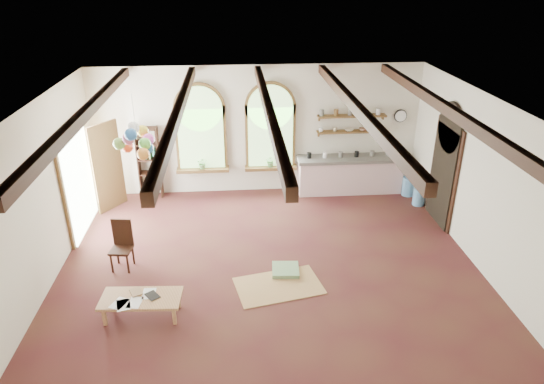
{
  "coord_description": "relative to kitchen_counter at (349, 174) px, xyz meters",
  "views": [
    {
      "loc": [
        -0.58,
        -7.95,
        5.28
      ],
      "look_at": [
        0.11,
        0.6,
        1.27
      ],
      "focal_mm": 32.0,
      "sensor_mm": 36.0,
      "label": 1
    }
  ],
  "objects": [
    {
      "name": "wall_shelf_upper",
      "position": [
        0.0,
        0.18,
        1.47
      ],
      "size": [
        1.7,
        0.24,
        0.04
      ],
      "primitive_type": "cube",
      "color": "brown",
      "rests_on": "wall_back"
    },
    {
      "name": "wall_shelf_lower",
      "position": [
        0.0,
        0.18,
        1.07
      ],
      "size": [
        1.7,
        0.24,
        0.04
      ],
      "primitive_type": "cube",
      "color": "brown",
      "rests_on": "wall_back"
    },
    {
      "name": "wall_clock",
      "position": [
        1.25,
        0.25,
        1.42
      ],
      "size": [
        0.32,
        0.04,
        0.32
      ],
      "primitive_type": "cylinder",
      "rotation": [
        1.57,
        0.0,
        0.0
      ],
      "color": "black",
      "rests_on": "wall_back"
    },
    {
      "name": "left_doorway",
      "position": [
        -6.25,
        -1.4,
        0.67
      ],
      "size": [
        0.1,
        1.9,
        2.5
      ],
      "primitive_type": "cube",
      "color": "brown",
      "rests_on": "floor"
    },
    {
      "name": "balloon_cluster",
      "position": [
        -4.71,
        -2.4,
        1.85
      ],
      "size": [
        0.73,
        0.84,
        1.14
      ],
      "color": "white",
      "rests_on": "floor"
    },
    {
      "name": "shelf_cup_a",
      "position": [
        -0.75,
        0.18,
        1.14
      ],
      "size": [
        0.12,
        0.1,
        0.1
      ],
      "primitive_type": "imported",
      "color": "white",
      "rests_on": "wall_shelf_lower"
    },
    {
      "name": "window_left",
      "position": [
        -3.7,
        0.23,
        1.16
      ],
      "size": [
        1.3,
        0.28,
        2.2
      ],
      "color": "brown",
      "rests_on": "floor"
    },
    {
      "name": "floor_cushion",
      "position": [
        -2.0,
        -3.5,
        -0.43
      ],
      "size": [
        0.54,
        0.54,
        0.09
      ],
      "primitive_type": "cube",
      "rotation": [
        0.0,
        0.0,
        -0.07
      ],
      "color": "#6E9466",
      "rests_on": "floor"
    },
    {
      "name": "potted_plant_right",
      "position": [
        -2.0,
        0.12,
        0.37
      ],
      "size": [
        0.27,
        0.23,
        0.3
      ],
      "primitive_type": "imported",
      "color": "#598C4C",
      "rests_on": "window_right"
    },
    {
      "name": "table_book",
      "position": [
        -4.68,
        -4.47,
        -0.09
      ],
      "size": [
        0.27,
        0.3,
        0.02
      ],
      "primitive_type": "imported",
      "rotation": [
        0.0,
        0.0,
        0.43
      ],
      "color": "olive",
      "rests_on": "coffee_table"
    },
    {
      "name": "shelf_cup_b",
      "position": [
        -0.4,
        0.18,
        1.14
      ],
      "size": [
        0.1,
        0.1,
        0.09
      ],
      "primitive_type": "imported",
      "color": "beige",
      "rests_on": "wall_shelf_lower"
    },
    {
      "name": "side_chair",
      "position": [
        -5.1,
        -3.09,
        -0.2
      ],
      "size": [
        0.44,
        0.44,
        0.97
      ],
      "color": "#31190F",
      "rests_on": "floor"
    },
    {
      "name": "water_jug_b",
      "position": [
        1.52,
        -0.9,
        -0.24
      ],
      "size": [
        0.29,
        0.29,
        0.56
      ],
      "color": "#609ACD",
      "rests_on": "floor"
    },
    {
      "name": "coffee_table",
      "position": [
        -4.5,
        -4.57,
        -0.15
      ],
      "size": [
        1.34,
        0.68,
        0.37
      ],
      "color": "tan",
      "rests_on": "floor"
    },
    {
      "name": "shelf_vase",
      "position": [
        0.65,
        0.18,
        1.19
      ],
      "size": [
        0.18,
        0.18,
        0.19
      ],
      "primitive_type": "imported",
      "color": "slate",
      "rests_on": "wall_shelf_lower"
    },
    {
      "name": "floor_mat",
      "position": [
        -2.18,
        -3.94,
        -0.47
      ],
      "size": [
        1.69,
        1.24,
        0.02
      ],
      "primitive_type": "cube",
      "rotation": [
        0.0,
        0.0,
        0.21
      ],
      "color": "tan",
      "rests_on": "floor"
    },
    {
      "name": "potted_plant_left",
      "position": [
        -3.7,
        0.12,
        0.37
      ],
      "size": [
        0.27,
        0.23,
        0.3
      ],
      "primitive_type": "imported",
      "color": "#598C4C",
      "rests_on": "window_left"
    },
    {
      "name": "floor",
      "position": [
        -2.3,
        -3.2,
        -0.48
      ],
      "size": [
        8.0,
        8.0,
        0.0
      ],
      "primitive_type": "plane",
      "color": "#512C21",
      "rests_on": "ground"
    },
    {
      "name": "window_right",
      "position": [
        -2.0,
        0.23,
        1.16
      ],
      "size": [
        1.3,
        0.28,
        2.2
      ],
      "color": "brown",
      "rests_on": "floor"
    },
    {
      "name": "right_doorway",
      "position": [
        1.65,
        -1.7,
        0.62
      ],
      "size": [
        0.1,
        1.3,
        2.4
      ],
      "primitive_type": "cube",
      "color": "black",
      "rests_on": "floor"
    },
    {
      "name": "bookshelf",
      "position": [
        -5.0,
        0.12,
        0.42
      ],
      "size": [
        0.53,
        0.32,
        1.8
      ],
      "color": "#31190F",
      "rests_on": "floor"
    },
    {
      "name": "ceiling_beams",
      "position": [
        -2.3,
        -3.2,
        2.62
      ],
      "size": [
        6.2,
        6.8,
        0.18
      ],
      "primitive_type": null,
      "color": "#31190F",
      "rests_on": "ceiling"
    },
    {
      "name": "tablet",
      "position": [
        -4.32,
        -4.55,
        -0.1
      ],
      "size": [
        0.29,
        0.3,
        0.01
      ],
      "primitive_type": "cube",
      "rotation": [
        0.0,
        0.0,
        0.62
      ],
      "color": "black",
      "rests_on": "coffee_table"
    },
    {
      "name": "water_jug_a",
      "position": [
        1.45,
        -0.34,
        -0.21
      ],
      "size": [
        0.31,
        0.31,
        0.6
      ],
      "color": "#609ACD",
      "rests_on": "floor"
    },
    {
      "name": "shelf_bowl_a",
      "position": [
        -0.05,
        0.18,
        1.12
      ],
      "size": [
        0.22,
        0.22,
        0.05
      ],
      "primitive_type": "imported",
      "color": "beige",
      "rests_on": "wall_shelf_lower"
    },
    {
      "name": "shelf_bowl_b",
      "position": [
        0.3,
        0.18,
        1.12
      ],
      "size": [
        0.2,
        0.2,
        0.06
      ],
      "primitive_type": "imported",
      "color": "#8C664C",
      "rests_on": "wall_shelf_lower"
    },
    {
      "name": "kitchen_counter",
      "position": [
        0.0,
        0.0,
        0.0
      ],
      "size": [
        2.68,
        0.62,
        0.94
      ],
      "color": "beige",
      "rests_on": "floor"
    }
  ]
}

